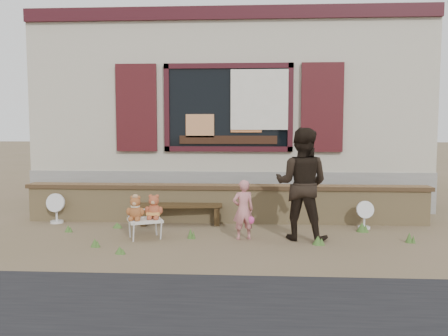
# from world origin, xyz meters

# --- Properties ---
(ground) EXTENTS (80.00, 80.00, 0.00)m
(ground) POSITION_xyz_m (0.00, 0.00, 0.00)
(ground) COLOR brown
(ground) RESTS_ON ground
(shopfront) EXTENTS (8.04, 5.13, 4.00)m
(shopfront) POSITION_xyz_m (0.00, 4.49, 2.00)
(shopfront) COLOR #A19782
(shopfront) RESTS_ON ground
(brick_wall) EXTENTS (7.10, 0.36, 0.67)m
(brick_wall) POSITION_xyz_m (0.00, 1.00, 0.34)
(brick_wall) COLOR tan
(brick_wall) RESTS_ON ground
(bench) EXTENTS (1.45, 0.42, 0.37)m
(bench) POSITION_xyz_m (-0.76, 0.72, 0.27)
(bench) COLOR #322311
(bench) RESTS_ON ground
(folding_chair) EXTENTS (0.61, 0.59, 0.30)m
(folding_chair) POSITION_xyz_m (-1.15, -0.29, 0.27)
(folding_chair) COLOR silver
(folding_chair) RESTS_ON ground
(teddy_bear_left) EXTENTS (0.34, 0.32, 0.37)m
(teddy_bear_left) POSITION_xyz_m (-1.28, -0.34, 0.48)
(teddy_bear_left) COLOR brown
(teddy_bear_left) RESTS_ON folding_chair
(teddy_bear_right) EXTENTS (0.35, 0.33, 0.38)m
(teddy_bear_right) POSITION_xyz_m (-1.02, -0.23, 0.49)
(teddy_bear_right) COLOR brown
(teddy_bear_right) RESTS_ON folding_chair
(child) EXTENTS (0.38, 0.30, 0.90)m
(child) POSITION_xyz_m (0.34, -0.25, 0.45)
(child) COLOR #D47E81
(child) RESTS_ON ground
(adult) EXTENTS (0.97, 0.85, 1.68)m
(adult) POSITION_xyz_m (1.21, -0.19, 0.84)
(adult) COLOR black
(adult) RESTS_ON ground
(fan_left) EXTENTS (0.33, 0.22, 0.53)m
(fan_left) POSITION_xyz_m (-2.95, 0.73, 0.27)
(fan_left) COLOR silver
(fan_left) RESTS_ON ground
(fan_right) EXTENTS (0.30, 0.20, 0.47)m
(fan_right) POSITION_xyz_m (2.33, 0.60, 0.24)
(fan_right) COLOR silver
(fan_right) RESTS_ON ground
(grass_tufts) EXTENTS (5.38, 1.72, 0.16)m
(grass_tufts) POSITION_xyz_m (0.41, -0.17, 0.07)
(grass_tufts) COLOR #3E6227
(grass_tufts) RESTS_ON ground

